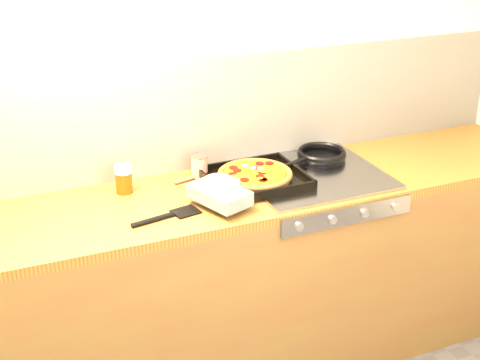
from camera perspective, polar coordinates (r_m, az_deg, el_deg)
name	(u,v)px	position (r m, az deg, el deg)	size (l,w,h in m)	color
room_shell	(191,115)	(2.93, -4.18, 5.52)	(3.20, 3.20, 3.20)	white
counter_run	(218,285)	(2.99, -1.93, -8.96)	(3.20, 0.62, 0.90)	brown
stovetop	(312,175)	(2.94, 6.13, 0.42)	(0.60, 0.56, 0.02)	#9A999F
pizza_on_tray	(244,180)	(2.78, 0.38, 0.01)	(0.54, 0.47, 0.07)	black
frying_pan	(321,155)	(3.09, 6.90, 2.13)	(0.39, 0.29, 0.04)	black
tomato_can	(200,166)	(2.90, -3.47, 1.16)	(0.08, 0.08, 0.10)	#9D1F0C
juice_glass	(124,179)	(2.79, -9.89, 0.09)	(0.08, 0.08, 0.12)	#C33C0B
wooden_spoon	(209,173)	(2.94, -2.64, 0.60)	(0.30, 0.09, 0.02)	#9D6442
black_spatula	(167,216)	(2.58, -6.25, -3.09)	(0.29, 0.11, 0.02)	black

